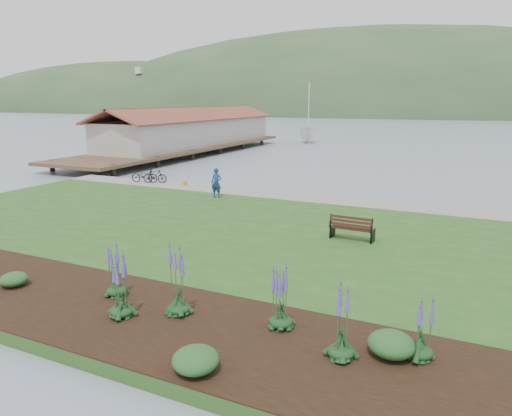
{
  "coord_description": "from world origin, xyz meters",
  "views": [
    {
      "loc": [
        9.96,
        -18.93,
        6.21
      ],
      "look_at": [
        1.27,
        -0.2,
        1.3
      ],
      "focal_mm": 32.0,
      "sensor_mm": 36.0,
      "label": 1
    }
  ],
  "objects_px": {
    "bicycle_a": "(144,175)",
    "sailboat": "(308,143)",
    "person": "(216,180)",
    "park_bench": "(352,227)"
  },
  "relations": [
    {
      "from": "park_bench",
      "to": "person",
      "type": "distance_m",
      "value": 10.85
    },
    {
      "from": "sailboat",
      "to": "bicycle_a",
      "type": "bearing_deg",
      "value": -110.48
    },
    {
      "from": "person",
      "to": "bicycle_a",
      "type": "distance_m",
      "value": 7.67
    },
    {
      "from": "park_bench",
      "to": "bicycle_a",
      "type": "height_order",
      "value": "park_bench"
    },
    {
      "from": "sailboat",
      "to": "person",
      "type": "bearing_deg",
      "value": -100.58
    },
    {
      "from": "person",
      "to": "sailboat",
      "type": "distance_m",
      "value": 42.15
    },
    {
      "from": "park_bench",
      "to": "sailboat",
      "type": "distance_m",
      "value": 49.73
    },
    {
      "from": "person",
      "to": "bicycle_a",
      "type": "bearing_deg",
      "value": 156.08
    },
    {
      "from": "person",
      "to": "bicycle_a",
      "type": "height_order",
      "value": "person"
    },
    {
      "from": "bicycle_a",
      "to": "sailboat",
      "type": "distance_m",
      "value": 39.03
    }
  ]
}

